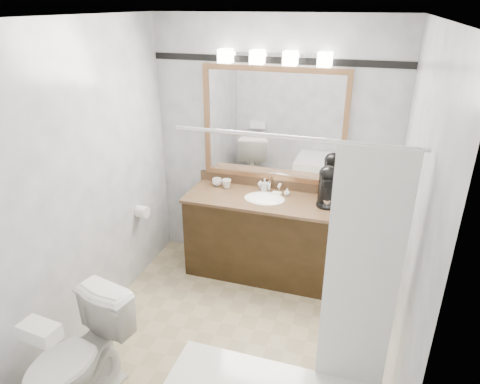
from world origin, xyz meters
TOP-DOWN VIEW (x-y plane):
  - room at (0.00, 0.00)m, footprint 2.42×2.62m
  - vanity at (0.00, 1.02)m, footprint 1.53×0.58m
  - mirror at (0.00, 1.28)m, footprint 1.40×0.04m
  - vanity_light_bar at (0.00, 1.23)m, footprint 1.02×0.14m
  - accent_stripe at (0.00, 1.29)m, footprint 2.40×0.01m
  - tp_roll at (-1.14, 0.66)m, footprint 0.11×0.12m
  - toilet at (-0.79, -0.89)m, footprint 0.59×0.84m
  - tissue_box at (-0.79, -1.12)m, footprint 0.25×0.15m
  - coffee_maker at (0.58, 1.08)m, footprint 0.19×0.24m
  - cup_left at (-0.55, 1.17)m, footprint 0.12×0.12m
  - cup_right at (-0.43, 1.15)m, footprint 0.11×0.11m
  - soap_bottle_a at (-0.05, 1.20)m, footprint 0.07×0.07m
  - soap_bottle_b at (0.19, 1.15)m, footprint 0.08×0.08m
  - soap_bar at (0.09, 1.13)m, footprint 0.09×0.06m

SIDE VIEW (x-z plane):
  - toilet at x=-0.79m, z-range 0.00..0.78m
  - vanity at x=0.00m, z-range -0.04..0.93m
  - tp_roll at x=-1.14m, z-range 0.64..0.76m
  - tissue_box at x=-0.79m, z-range 0.78..0.88m
  - soap_bar at x=0.09m, z-range 0.85..0.88m
  - soap_bottle_b at x=0.19m, z-range 0.85..0.93m
  - cup_left at x=-0.55m, z-range 0.85..0.93m
  - cup_right at x=-0.43m, z-range 0.85..0.94m
  - soap_bottle_a at x=-0.05m, z-range 0.85..0.97m
  - coffee_maker at x=0.58m, z-range 0.86..1.23m
  - room at x=0.00m, z-range -0.01..2.51m
  - mirror at x=0.00m, z-range 0.95..2.05m
  - accent_stripe at x=0.00m, z-range 2.07..2.13m
  - vanity_light_bar at x=0.00m, z-range 2.07..2.19m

